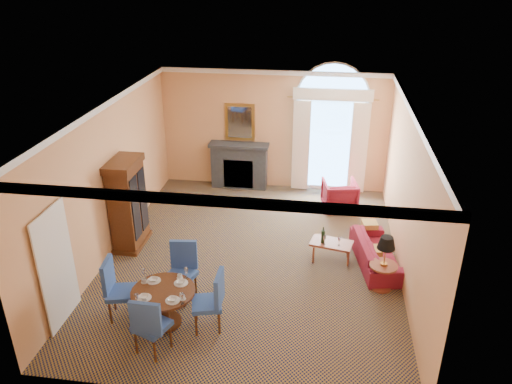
# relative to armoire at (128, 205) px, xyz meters

# --- Properties ---
(ground) EXTENTS (7.50, 7.50, 0.00)m
(ground) POSITION_rel_armoire_xyz_m (2.72, -0.17, -0.96)
(ground) COLOR #141A3F
(ground) RESTS_ON ground
(room_envelope) EXTENTS (6.04, 7.52, 3.45)m
(room_envelope) POSITION_rel_armoire_xyz_m (2.69, 0.49, 1.55)
(room_envelope) COLOR #EDAB71
(room_envelope) RESTS_ON ground
(armoire) EXTENTS (0.57, 1.01, 1.99)m
(armoire) POSITION_rel_armoire_xyz_m (0.00, 0.00, 0.00)
(armoire) COLOR #3F200E
(armoire) RESTS_ON ground
(dining_table) EXTENTS (1.09, 1.09, 0.88)m
(dining_table) POSITION_rel_armoire_xyz_m (1.54, -2.46, -0.44)
(dining_table) COLOR #3F200E
(dining_table) RESTS_ON ground
(dining_chair_north) EXTENTS (0.62, 0.62, 1.11)m
(dining_chair_north) POSITION_rel_armoire_xyz_m (1.63, -1.63, -0.33)
(dining_chair_north) COLOR #264996
(dining_chair_north) RESTS_ON ground
(dining_chair_south) EXTENTS (0.64, 0.64, 1.11)m
(dining_chair_south) POSITION_rel_armoire_xyz_m (1.56, -3.23, -0.33)
(dining_chair_south) COLOR #264996
(dining_chair_south) RESTS_ON ground
(dining_chair_east) EXTENTS (0.60, 0.60, 1.11)m
(dining_chair_east) POSITION_rel_armoire_xyz_m (2.40, -2.45, -0.33)
(dining_chair_east) COLOR #264996
(dining_chair_east) RESTS_ON ground
(dining_chair_west) EXTENTS (0.59, 0.59, 1.11)m
(dining_chair_west) POSITION_rel_armoire_xyz_m (0.65, -2.36, -0.33)
(dining_chair_west) COLOR #264996
(dining_chair_west) RESTS_ON ground
(sofa) EXTENTS (1.04, 1.95, 0.54)m
(sofa) POSITION_rel_armoire_xyz_m (5.27, -0.03, -0.69)
(sofa) COLOR maroon
(sofa) RESTS_ON ground
(armchair) EXTENTS (0.95, 0.97, 0.75)m
(armchair) POSITION_rel_armoire_xyz_m (4.53, 2.39, -0.58)
(armchair) COLOR maroon
(armchair) RESTS_ON ground
(coffee_table) EXTENTS (0.92, 0.64, 0.79)m
(coffee_table) POSITION_rel_armoire_xyz_m (4.33, -0.04, -0.55)
(coffee_table) COLOR brown
(coffee_table) RESTS_ON ground
(side_table) EXTENTS (0.53, 0.53, 1.10)m
(side_table) POSITION_rel_armoire_xyz_m (5.32, -0.89, -0.25)
(side_table) COLOR brown
(side_table) RESTS_ON ground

